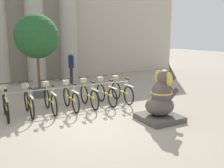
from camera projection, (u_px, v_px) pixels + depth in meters
The scene contains 15 objects.
ground_plane at pixel (93, 126), 7.05m from camera, with size 60.00×60.00×0.00m, color #9E937F.
building_facade at pixel (31, 26), 13.94m from camera, with size 20.00×0.20×6.00m.
column_middle at pixel (35, 33), 13.14m from camera, with size 1.20×1.20×5.16m.
column_right at pixel (68, 33), 13.98m from camera, with size 1.20×1.20×5.16m.
bike_rack at pixel (69, 91), 8.60m from camera, with size 4.71×0.05×0.77m.
bicycle_0 at pixel (6, 105), 7.59m from camera, with size 0.48×1.65×1.02m.
bicycle_1 at pixel (29, 102), 7.92m from camera, with size 0.48×1.65×1.02m.
bicycle_2 at pixel (50, 100), 8.26m from camera, with size 0.48×1.65×1.02m.
bicycle_3 at pixel (70, 98), 8.51m from camera, with size 0.48×1.65×1.02m.
bicycle_4 at pixel (89, 95), 8.85m from camera, with size 0.48×1.65×1.02m.
bicycle_5 at pixel (106, 93), 9.17m from camera, with size 0.48×1.65×1.02m.
bicycle_6 at pixel (122, 91), 9.51m from camera, with size 0.48×1.65×1.02m.
elephant_statue at pixel (161, 101), 7.40m from camera, with size 1.15×1.15×1.78m.
person_pedestrian at pixel (71, 64), 12.93m from camera, with size 0.23×0.47×1.72m.
potted_tree at pixel (37, 38), 9.86m from camera, with size 1.75×1.75×3.33m.
Camera 1 is at (-2.65, -6.17, 2.51)m, focal length 40.00 mm.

